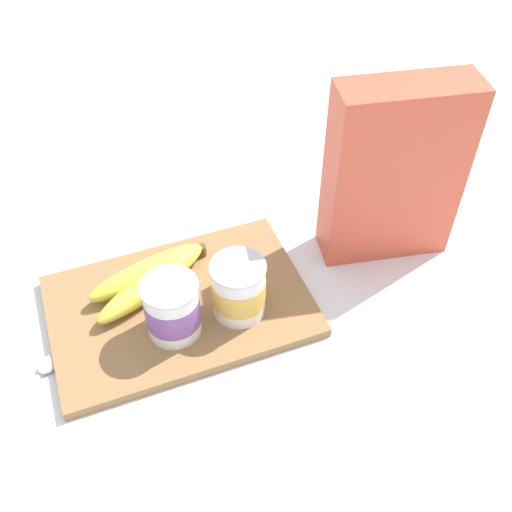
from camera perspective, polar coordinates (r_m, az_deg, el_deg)
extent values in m
plane|color=white|center=(0.84, -7.24, -5.05)|extent=(2.40, 2.40, 0.00)
cube|color=olive|center=(0.84, -7.28, -4.73)|extent=(0.35, 0.24, 0.01)
cube|color=#D85138|center=(0.85, 13.03, 7.71)|extent=(0.20, 0.10, 0.27)
cylinder|color=white|center=(0.79, -1.68, -3.22)|extent=(0.07, 0.07, 0.08)
cylinder|color=gold|center=(0.79, -1.68, -3.22)|extent=(0.07, 0.07, 0.04)
cylinder|color=silver|center=(0.75, -1.74, -1.09)|extent=(0.07, 0.07, 0.00)
cylinder|color=white|center=(0.77, -7.98, -5.02)|extent=(0.07, 0.07, 0.08)
cylinder|color=#7A4C99|center=(0.77, -7.98, -5.02)|extent=(0.07, 0.07, 0.04)
cylinder|color=silver|center=(0.74, -8.32, -2.90)|extent=(0.07, 0.07, 0.00)
ellipsoid|color=yellow|center=(0.85, -10.35, -1.51)|extent=(0.18, 0.08, 0.04)
ellipsoid|color=yellow|center=(0.84, -9.87, -2.51)|extent=(0.18, 0.12, 0.03)
cylinder|color=brown|center=(0.88, -5.23, 0.51)|extent=(0.01, 0.01, 0.02)
cylinder|color=silver|center=(0.81, -22.26, -12.46)|extent=(0.10, 0.07, 0.01)
ellipsoid|color=silver|center=(0.82, -19.06, -9.67)|extent=(0.04, 0.04, 0.01)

